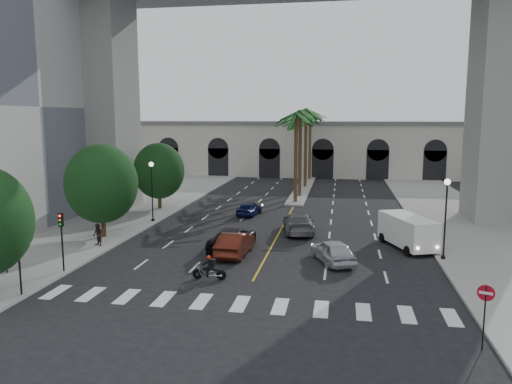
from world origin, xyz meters
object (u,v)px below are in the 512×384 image
(cargo_van, at_px, (408,231))
(traffic_signal_far, at_px, (62,232))
(car_a, at_px, (333,251))
(car_c, at_px, (233,238))
(motorcycle_rider, at_px, (210,269))
(traffic_signal_near, at_px, (18,250))
(pedestrian_a, at_px, (4,258))
(car_d, at_px, (298,223))
(do_not_enter_sign, at_px, (485,303))
(car_e, at_px, (249,208))
(lamp_post_right, at_px, (446,212))
(lamp_post_left_far, at_px, (152,186))
(pedestrian_b, at_px, (98,235))
(car_b, at_px, (235,244))

(cargo_van, bearing_deg, traffic_signal_far, -177.03)
(car_a, relative_size, car_c, 0.79)
(motorcycle_rider, bearing_deg, car_c, 90.08)
(traffic_signal_near, relative_size, traffic_signal_far, 1.00)
(car_a, relative_size, pedestrian_a, 2.67)
(car_d, height_order, do_not_enter_sign, do_not_enter_sign)
(traffic_signal_near, relative_size, car_a, 0.82)
(pedestrian_a, bearing_deg, traffic_signal_far, 0.36)
(car_a, height_order, car_e, car_a)
(lamp_post_right, xyz_separation_m, traffic_signal_far, (-22.70, -6.50, -0.71))
(car_d, xyz_separation_m, pedestrian_a, (-16.12, -13.68, 0.17))
(car_d, height_order, car_e, car_d)
(lamp_post_left_far, xyz_separation_m, pedestrian_a, (-3.22, -15.30, -2.24))
(traffic_signal_near, xyz_separation_m, car_e, (7.62, 23.24, -1.85))
(cargo_van, relative_size, pedestrian_b, 3.57)
(traffic_signal_near, distance_m, cargo_van, 24.77)
(traffic_signal_far, bearing_deg, pedestrian_b, 97.52)
(car_c, relative_size, pedestrian_b, 3.48)
(cargo_van, bearing_deg, pedestrian_a, -178.42)
(car_d, distance_m, do_not_enter_sign, 21.17)
(motorcycle_rider, height_order, car_a, car_a)
(car_c, xyz_separation_m, pedestrian_a, (-12.03, -7.83, 0.20))
(car_e, bearing_deg, cargo_van, 151.46)
(car_b, relative_size, do_not_enter_sign, 1.75)
(lamp_post_right, bearing_deg, car_c, 177.83)
(lamp_post_left_far, distance_m, pedestrian_b, 9.04)
(traffic_signal_far, xyz_separation_m, car_d, (12.80, 12.88, -1.70))
(lamp_post_right, height_order, pedestrian_a, lamp_post_right)
(lamp_post_left_far, bearing_deg, car_e, 31.54)
(lamp_post_left_far, bearing_deg, do_not_enter_sign, -43.44)
(lamp_post_right, height_order, car_b, lamp_post_right)
(lamp_post_left_far, relative_size, car_a, 1.21)
(car_a, bearing_deg, traffic_signal_far, -4.80)
(lamp_post_right, bearing_deg, car_a, -167.54)
(pedestrian_a, bearing_deg, car_e, 48.21)
(lamp_post_left_far, xyz_separation_m, car_b, (9.29, -8.90, -2.44))
(car_c, distance_m, pedestrian_b, 9.55)
(motorcycle_rider, distance_m, car_d, 13.10)
(car_b, height_order, car_c, car_b)
(cargo_van, xyz_separation_m, do_not_enter_sign, (0.98, -15.61, 0.70))
(traffic_signal_near, relative_size, do_not_enter_sign, 1.34)
(car_d, bearing_deg, car_b, 54.05)
(pedestrian_b, bearing_deg, motorcycle_rider, 3.56)
(lamp_post_right, xyz_separation_m, do_not_enter_sign, (-0.90, -12.74, -1.25))
(pedestrian_b, bearing_deg, lamp_post_left_far, 118.44)
(car_a, relative_size, do_not_enter_sign, 1.63)
(car_b, relative_size, pedestrian_b, 2.97)
(motorcycle_rider, height_order, do_not_enter_sign, do_not_enter_sign)
(car_c, relative_size, car_e, 1.44)
(lamp_post_left_far, distance_m, car_a, 18.61)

